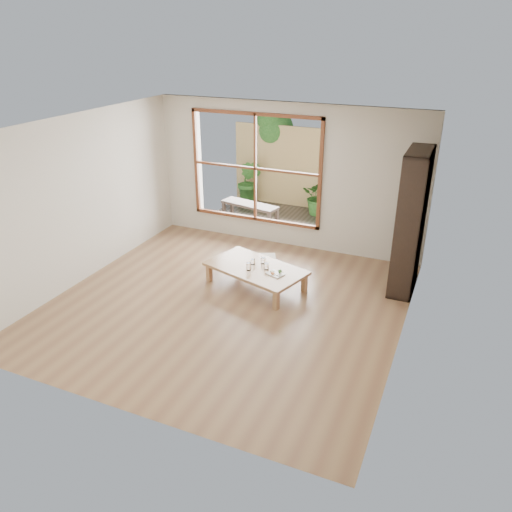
{
  "coord_description": "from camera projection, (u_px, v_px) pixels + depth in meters",
  "views": [
    {
      "loc": [
        2.95,
        -5.76,
        3.76
      ],
      "look_at": [
        0.19,
        0.61,
        0.55
      ],
      "focal_mm": 35.0,
      "sensor_mm": 36.0,
      "label": 1
    }
  ],
  "objects": [
    {
      "name": "bookshelf",
      "position": [
        411.0,
        222.0,
        7.46
      ],
      "size": [
        0.35,
        0.98,
        2.18
      ],
      "primitive_type": "cube",
      "color": "black",
      "rests_on": "ground"
    },
    {
      "name": "food_tray",
      "position": [
        276.0,
        273.0,
        7.56
      ],
      "size": [
        0.3,
        0.26,
        0.08
      ],
      "rotation": [
        0.0,
        0.0,
        -0.35
      ],
      "color": "white",
      "rests_on": "low_table"
    },
    {
      "name": "glass_tall",
      "position": [
        249.0,
        267.0,
        7.67
      ],
      "size": [
        0.07,
        0.07,
        0.12
      ],
      "primitive_type": "cylinder",
      "color": "silver",
      "rests_on": "low_table"
    },
    {
      "name": "garden_tree",
      "position": [
        271.0,
        130.0,
        11.27
      ],
      "size": [
        1.04,
        0.85,
        2.22
      ],
      "color": "#4C3D2D",
      "rests_on": "ground"
    },
    {
      "name": "glass_small",
      "position": [
        253.0,
        262.0,
        7.87
      ],
      "size": [
        0.07,
        0.07,
        0.09
      ],
      "primitive_type": "cylinder",
      "color": "silver",
      "rests_on": "low_table"
    },
    {
      "name": "shrub_right",
      "position": [
        320.0,
        196.0,
        10.71
      ],
      "size": [
        0.86,
        0.79,
        0.81
      ],
      "primitive_type": "imported",
      "rotation": [
        0.0,
        0.0,
        0.25
      ],
      "color": "#366726",
      "rests_on": "deck"
    },
    {
      "name": "glass_mid",
      "position": [
        266.0,
        266.0,
        7.7
      ],
      "size": [
        0.07,
        0.07,
        0.1
      ],
      "primitive_type": "cylinder",
      "color": "silver",
      "rests_on": "low_table"
    },
    {
      "name": "low_table",
      "position": [
        256.0,
        269.0,
        7.81
      ],
      "size": [
        1.71,
        1.26,
        0.33
      ],
      "rotation": [
        0.0,
        0.0,
        -0.3
      ],
      "color": "#9A7C4B",
      "rests_on": "ground"
    },
    {
      "name": "floor_cushion",
      "position": [
        261.0,
        261.0,
        8.68
      ],
      "size": [
        0.69,
        0.69,
        0.08
      ],
      "primitive_type": "cube",
      "rotation": [
        0.0,
        0.0,
        0.42
      ],
      "color": "beige",
      "rests_on": "ground"
    },
    {
      "name": "glass_short",
      "position": [
        263.0,
        261.0,
        7.89
      ],
      "size": [
        0.08,
        0.08,
        0.1
      ],
      "primitive_type": "cylinder",
      "color": "silver",
      "rests_on": "low_table"
    },
    {
      "name": "ground",
      "position": [
        228.0,
        303.0,
        7.44
      ],
      "size": [
        5.0,
        5.0,
        0.0
      ],
      "primitive_type": "plane",
      "color": "olive",
      "rests_on": "ground"
    },
    {
      "name": "bamboo_fence",
      "position": [
        294.0,
        167.0,
        11.08
      ],
      "size": [
        2.8,
        0.06,
        1.8
      ],
      "primitive_type": "cube",
      "color": "tan",
      "rests_on": "ground"
    },
    {
      "name": "garden_bench",
      "position": [
        250.0,
        206.0,
        10.35
      ],
      "size": [
        1.28,
        0.6,
        0.39
      ],
      "rotation": [
        0.0,
        0.0,
        -0.2
      ],
      "color": "black",
      "rests_on": "deck"
    },
    {
      "name": "deck",
      "position": [
        277.0,
        220.0,
        10.62
      ],
      "size": [
        2.8,
        2.0,
        0.05
      ],
      "primitive_type": "cube",
      "color": "#322C24",
      "rests_on": "ground"
    },
    {
      "name": "shrub_left",
      "position": [
        249.0,
        182.0,
        11.36
      ],
      "size": [
        0.59,
        0.49,
        1.02
      ],
      "primitive_type": "imported",
      "rotation": [
        0.0,
        0.0,
        -0.07
      ],
      "color": "#366726",
      "rests_on": "deck"
    }
  ]
}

